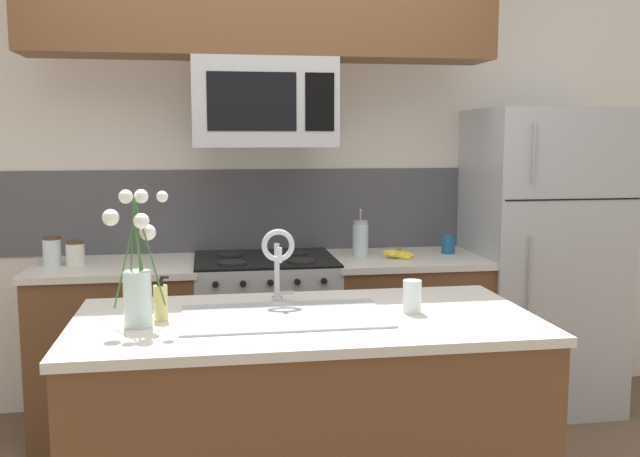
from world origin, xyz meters
name	(u,v)px	position (x,y,z in m)	size (l,w,h in m)	color
rear_partition	(309,184)	(0.30, 1.28, 1.30)	(5.20, 0.10, 2.60)	silver
splash_band	(260,210)	(0.00, 1.22, 1.15)	(3.26, 0.01, 0.48)	#4C4C51
back_counter_left	(118,347)	(-0.80, 0.90, 0.46)	(0.86, 0.65, 0.91)	brown
back_counter_right	(405,334)	(0.80, 0.90, 0.46)	(0.86, 0.65, 0.91)	brown
stove_range	(266,340)	(0.00, 0.90, 0.46)	(0.76, 0.64, 0.93)	#A8AAAF
microwave	(264,103)	(0.00, 0.88, 1.75)	(0.74, 0.40, 0.46)	#A8AAAF
refrigerator	(539,259)	(1.61, 0.92, 0.87)	(0.80, 0.74, 1.73)	#A8AAAF
storage_jar_tall	(52,251)	(-1.11, 0.92, 0.99)	(0.09, 0.09, 0.15)	silver
storage_jar_medium	(75,253)	(-0.99, 0.90, 0.97)	(0.09, 0.09, 0.13)	silver
banana_bunch	(399,254)	(0.74, 0.84, 0.93)	(0.19, 0.16, 0.08)	yellow
french_press	(360,238)	(0.55, 0.96, 1.01)	(0.09, 0.09, 0.27)	silver
coffee_tin	(448,244)	(1.06, 0.95, 0.97)	(0.08, 0.08, 0.11)	#1E5184
island_counter	(306,432)	(0.05, -0.35, 0.46)	(1.72, 0.86, 0.91)	brown
kitchen_sink	(284,335)	(-0.03, -0.35, 0.84)	(0.76, 0.44, 0.16)	#ADAFB5
sink_faucet	(278,255)	(-0.03, -0.13, 1.11)	(0.14, 0.14, 0.31)	#B7BABF
dish_soap_bottle	(161,302)	(-0.48, -0.32, 0.98)	(0.06, 0.05, 0.16)	#DBCC75
drinking_glass	(412,296)	(0.46, -0.36, 0.97)	(0.07, 0.07, 0.13)	silver
flower_vase	(137,279)	(-0.56, -0.39, 1.08)	(0.23, 0.13, 0.49)	silver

